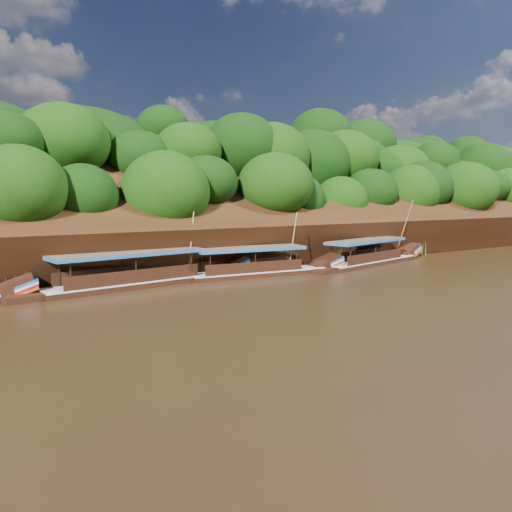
# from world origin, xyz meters

# --- Properties ---
(ground) EXTENTS (160.00, 160.00, 0.00)m
(ground) POSITION_xyz_m (0.00, 0.00, 0.00)
(ground) COLOR black
(ground) RESTS_ON ground
(riverbank) EXTENTS (120.00, 30.06, 19.40)m
(riverbank) POSITION_xyz_m (-0.01, 22.73, 1.89)
(riverbank) COLOR black
(riverbank) RESTS_ON ground
(boat_0) EXTENTS (14.42, 4.88, 6.25)m
(boat_0) POSITION_xyz_m (10.63, 7.46, 0.53)
(boat_0) COLOR black
(boat_0) RESTS_ON ground
(boat_1) EXTENTS (13.26, 3.43, 5.33)m
(boat_1) POSITION_xyz_m (-1.51, 7.40, 0.51)
(boat_1) COLOR black
(boat_1) RESTS_ON ground
(boat_2) EXTENTS (15.68, 3.92, 5.44)m
(boat_2) POSITION_xyz_m (-10.57, 8.25, 0.55)
(boat_2) COLOR black
(boat_2) RESTS_ON ground
(reeds) EXTENTS (48.48, 2.20, 1.92)m
(reeds) POSITION_xyz_m (-2.72, 9.39, 0.85)
(reeds) COLOR #2E5D17
(reeds) RESTS_ON ground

